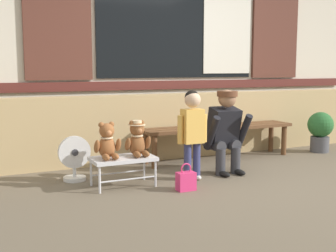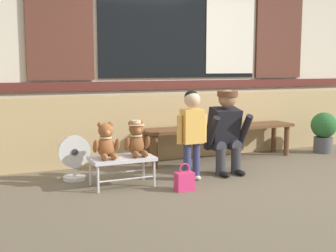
% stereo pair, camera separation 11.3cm
% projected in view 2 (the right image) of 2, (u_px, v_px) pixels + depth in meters
% --- Properties ---
extents(ground_plane, '(60.00, 60.00, 0.00)m').
position_uv_depth(ground_plane, '(254.00, 179.00, 4.74)').
color(ground_plane, brown).
extents(brick_low_wall, '(6.44, 0.25, 0.85)m').
position_uv_depth(brick_low_wall, '(194.00, 125.00, 5.97)').
color(brick_low_wall, tan).
rests_on(brick_low_wall, ground).
extents(shop_facade, '(6.57, 0.26, 3.44)m').
position_uv_depth(shop_facade, '(178.00, 30.00, 6.27)').
color(shop_facade, beige).
rests_on(shop_facade, ground).
extents(wooden_bench_long, '(2.10, 0.40, 0.44)m').
position_uv_depth(wooden_bench_long, '(220.00, 131.00, 5.73)').
color(wooden_bench_long, brown).
rests_on(wooden_bench_long, ground).
extents(small_display_bench, '(0.64, 0.36, 0.30)m').
position_uv_depth(small_display_bench, '(122.00, 160.00, 4.44)').
color(small_display_bench, silver).
rests_on(small_display_bench, ground).
extents(teddy_bear_plain, '(0.28, 0.26, 0.36)m').
position_uv_depth(teddy_bear_plain, '(106.00, 142.00, 4.35)').
color(teddy_bear_plain, '#93562D').
rests_on(teddy_bear_plain, small_display_bench).
extents(teddy_bear_with_hat, '(0.28, 0.27, 0.36)m').
position_uv_depth(teddy_bear_with_hat, '(137.00, 139.00, 4.48)').
color(teddy_bear_with_hat, brown).
rests_on(teddy_bear_with_hat, small_display_bench).
extents(child_standing, '(0.35, 0.18, 0.96)m').
position_uv_depth(child_standing, '(192.00, 125.00, 4.64)').
color(child_standing, navy).
rests_on(child_standing, ground).
extents(adult_crouching, '(0.50, 0.49, 0.95)m').
position_uv_depth(adult_crouching, '(226.00, 131.00, 4.97)').
color(adult_crouching, '#333338').
rests_on(adult_crouching, ground).
extents(handbag_on_ground, '(0.18, 0.11, 0.27)m').
position_uv_depth(handbag_on_ground, '(184.00, 181.00, 4.30)').
color(handbag_on_ground, '#E53370').
rests_on(handbag_on_ground, ground).
extents(potted_plant, '(0.36, 0.36, 0.57)m').
position_uv_depth(potted_plant, '(324.00, 130.00, 6.19)').
color(potted_plant, '#4C4C51').
rests_on(potted_plant, ground).
extents(floor_fan, '(0.34, 0.24, 0.48)m').
position_uv_depth(floor_fan, '(74.00, 158.00, 4.68)').
color(floor_fan, silver).
rests_on(floor_fan, ground).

